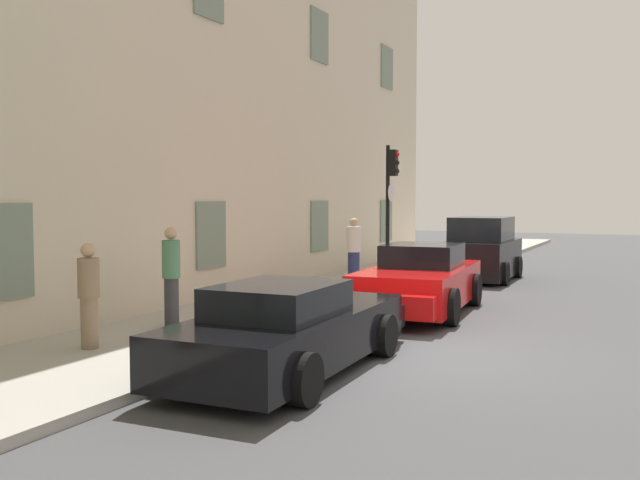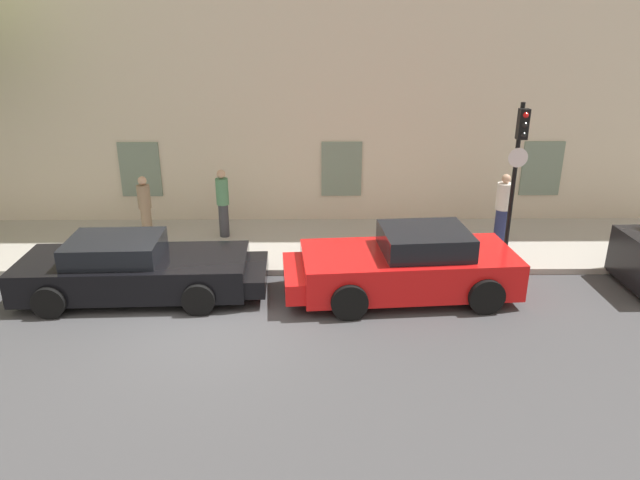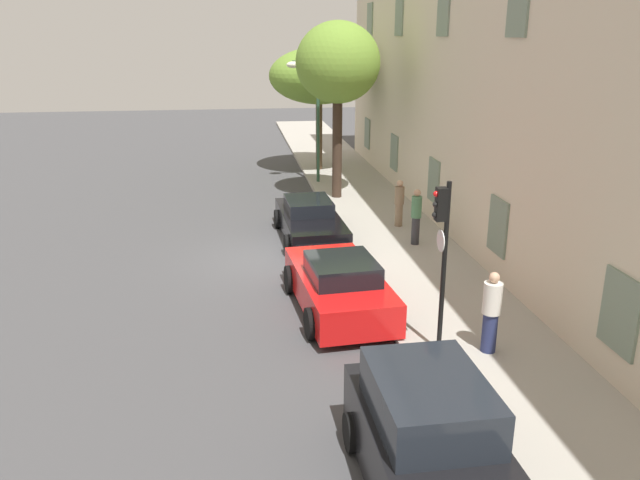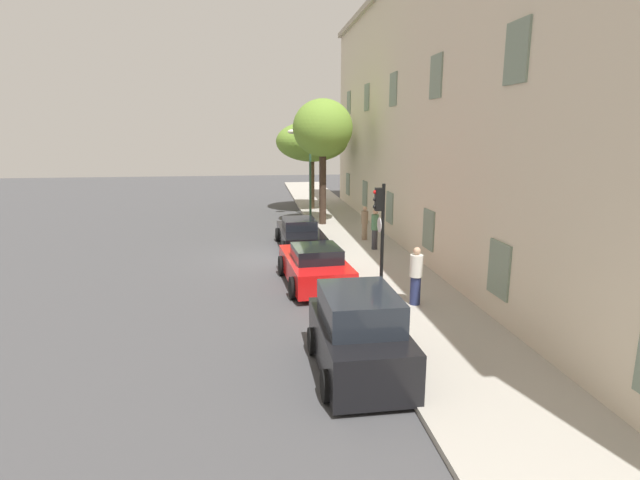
{
  "view_description": "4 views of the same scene",
  "coord_description": "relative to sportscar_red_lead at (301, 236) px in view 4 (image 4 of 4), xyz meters",
  "views": [
    {
      "loc": [
        -10.26,
        -3.33,
        2.43
      ],
      "look_at": [
        0.02,
        1.73,
        1.74
      ],
      "focal_mm": 39.38,
      "sensor_mm": 36.0,
      "label": 1
    },
    {
      "loc": [
        2.01,
        -9.71,
        5.45
      ],
      "look_at": [
        2.12,
        1.5,
        1.16
      ],
      "focal_mm": 32.52,
      "sensor_mm": 36.0,
      "label": 2
    },
    {
      "loc": [
        17.93,
        -1.1,
        6.47
      ],
      "look_at": [
        1.1,
        1.26,
        0.88
      ],
      "focal_mm": 35.37,
      "sensor_mm": 36.0,
      "label": 3
    },
    {
      "loc": [
        20.24,
        -0.62,
        5.23
      ],
      "look_at": [
        2.21,
        1.73,
        1.19
      ],
      "focal_mm": 27.54,
      "sensor_mm": 36.0,
      "label": 4
    }
  ],
  "objects": [
    {
      "name": "ground_plane",
      "position": [
        1.57,
        -1.34,
        -0.57
      ],
      "size": [
        80.0,
        80.0,
        0.0
      ],
      "primitive_type": "plane",
      "color": "#444447"
    },
    {
      "name": "sidewalk",
      "position": [
        1.57,
        2.71,
        -0.5
      ],
      "size": [
        60.0,
        3.55,
        0.14
      ],
      "primitive_type": "cube",
      "color": "#A8A399",
      "rests_on": "ground"
    },
    {
      "name": "building_facade",
      "position": [
        1.57,
        6.78,
        5.52
      ],
      "size": [
        34.45,
        5.08,
        12.15
      ],
      "color": "beige",
      "rests_on": "ground"
    },
    {
      "name": "sportscar_red_lead",
      "position": [
        0.0,
        0.0,
        0.0
      ],
      "size": [
        5.11,
        2.17,
        1.27
      ],
      "color": "black",
      "rests_on": "ground"
    },
    {
      "name": "sportscar_yellow_flank",
      "position": [
        5.35,
        -0.04,
        0.07
      ],
      "size": [
        4.89,
        2.41,
        1.43
      ],
      "color": "red",
      "rests_on": "ground"
    },
    {
      "name": "hatchback_parked",
      "position": [
        12.0,
        0.17,
        0.28
      ],
      "size": [
        3.59,
        2.0,
        1.87
      ],
      "color": "black",
      "rests_on": "ground"
    },
    {
      "name": "tree_near_kerb",
      "position": [
        -10.69,
        1.75,
        4.0
      ],
      "size": [
        4.71,
        4.71,
        5.75
      ],
      "color": "brown",
      "rests_on": "sidewalk"
    },
    {
      "name": "tree_midblock",
      "position": [
        -5.1,
        1.7,
        4.79
      ],
      "size": [
        3.24,
        3.24,
        6.82
      ],
      "color": "#38281E",
      "rests_on": "sidewalk"
    },
    {
      "name": "traffic_light",
      "position": [
        8.11,
        1.59,
        2.04
      ],
      "size": [
        0.44,
        0.36,
        3.63
      ],
      "color": "black",
      "rests_on": "sidewalk"
    },
    {
      "name": "street_lamp",
      "position": [
        -7.96,
        0.89,
        3.3
      ],
      "size": [
        0.44,
        1.42,
        5.35
      ],
      "color": "#2D5138",
      "rests_on": "sidewalk"
    },
    {
      "name": "pedestrian_admiring",
      "position": [
        1.23,
        3.15,
        0.49
      ],
      "size": [
        0.4,
        0.4,
        1.78
      ],
      "color": "#333338",
      "rests_on": "sidewalk"
    },
    {
      "name": "pedestrian_strolling",
      "position": [
        8.28,
        2.68,
        0.47
      ],
      "size": [
        0.53,
        0.53,
        1.76
      ],
      "color": "navy",
      "rests_on": "sidewalk"
    },
    {
      "name": "pedestrian_bystander",
      "position": [
        -0.77,
        3.14,
        0.4
      ],
      "size": [
        0.44,
        0.44,
        1.61
      ],
      "color": "#8C7259",
      "rests_on": "sidewalk"
    }
  ]
}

